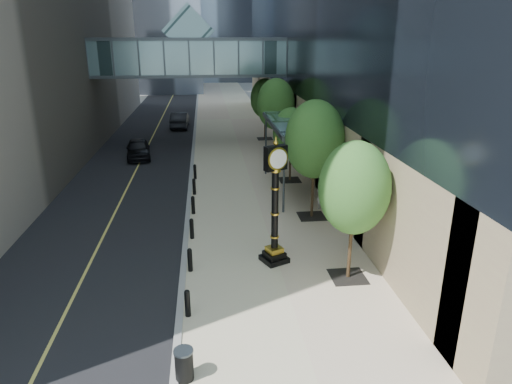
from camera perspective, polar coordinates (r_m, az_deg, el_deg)
ground at (r=15.81m, az=1.68°, el=-16.79°), size 320.00×320.00×0.00m
road at (r=53.74m, az=-11.86°, el=8.70°), size 8.00×180.00×0.02m
sidewalk at (r=53.57m, az=-3.21°, el=9.06°), size 8.00×180.00×0.06m
curb at (r=53.50m, az=-7.55°, el=8.92°), size 0.25×180.00×0.07m
skywalk at (r=40.74m, az=-8.28°, el=16.65°), size 17.00×4.20×5.80m
entrance_canopy at (r=27.69m, az=4.95°, el=8.41°), size 3.00×8.00×4.38m
bollard_row at (r=23.40m, az=-7.94°, el=-3.11°), size 0.20×16.20×0.90m
street_trees at (r=29.56m, az=4.46°, el=8.63°), size 3.02×28.70×6.21m
street_clock at (r=18.87m, az=2.37°, el=-2.44°), size 1.31×1.31×5.29m
trash_bin at (r=13.78m, az=-8.97°, el=-20.62°), size 0.67×0.67×0.90m
pedestrian at (r=25.48m, az=8.22°, el=-0.33°), size 0.66×0.49×1.67m
car_near at (r=37.32m, az=-14.52°, el=5.26°), size 2.36×4.61×1.50m
car_far at (r=49.19m, az=-9.50°, el=8.88°), size 1.85×4.93×1.61m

